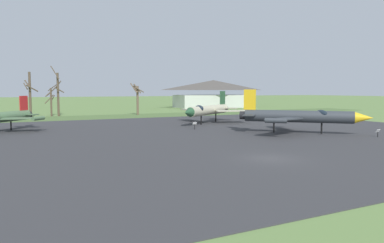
# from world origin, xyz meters

# --- Properties ---
(ground_plane) EXTENTS (600.00, 600.00, 0.00)m
(ground_plane) POSITION_xyz_m (0.00, 0.00, 0.00)
(ground_plane) COLOR #607F42
(asphalt_apron) EXTENTS (74.32, 55.75, 0.05)m
(asphalt_apron) POSITION_xyz_m (0.00, 16.72, 0.03)
(asphalt_apron) COLOR #333335
(asphalt_apron) RESTS_ON ground
(grass_verge_strip) EXTENTS (134.32, 12.00, 0.06)m
(grass_verge_strip) POSITION_xyz_m (0.00, 50.60, 0.03)
(grass_verge_strip) COLOR #4C6835
(grass_verge_strip) RESTS_ON ground
(jet_fighter_front_right) EXTENTS (13.04, 13.03, 5.41)m
(jet_fighter_front_right) POSITION_xyz_m (13.88, 11.68, 2.15)
(jet_fighter_front_right) COLOR #33383D
(jet_fighter_front_right) RESTS_ON ground
(info_placard_front_right) EXTENTS (0.59, 0.27, 0.92)m
(info_placard_front_right) POSITION_xyz_m (19.20, 4.98, 0.59)
(info_placard_front_right) COLOR black
(info_placard_front_right) RESTS_ON ground
(jet_fighter_rear_center) EXTENTS (13.79, 11.84, 5.18)m
(jet_fighter_rear_center) POSITION_xyz_m (10.68, 28.79, 2.20)
(jet_fighter_rear_center) COLOR #B7B293
(jet_fighter_rear_center) RESTS_ON ground
(info_placard_rear_center) EXTENTS (0.56, 0.29, 1.05)m
(info_placard_rear_center) POSITION_xyz_m (4.47, 21.47, 0.65)
(info_placard_rear_center) COLOR black
(info_placard_rear_center) RESTS_ON ground
(bare_tree_left_of_center) EXTENTS (2.67, 2.14, 8.94)m
(bare_tree_left_of_center) POSITION_xyz_m (-13.81, 56.94, 4.69)
(bare_tree_left_of_center) COLOR brown
(bare_tree_left_of_center) RESTS_ON ground
(bare_tree_center) EXTENTS (2.70, 1.68, 6.55)m
(bare_tree_center) POSITION_xyz_m (-9.86, 57.59, 3.43)
(bare_tree_center) COLOR brown
(bare_tree_center) RESTS_ON ground
(bare_tree_right_of_center) EXTENTS (2.51, 2.15, 10.28)m
(bare_tree_right_of_center) POSITION_xyz_m (-8.46, 57.73, 4.77)
(bare_tree_right_of_center) COLOR brown
(bare_tree_right_of_center) RESTS_ON ground
(bare_tree_far_right) EXTENTS (2.60, 2.12, 6.88)m
(bare_tree_far_right) POSITION_xyz_m (7.06, 53.35, 3.83)
(bare_tree_far_right) COLOR brown
(bare_tree_far_right) RESTS_ON ground
(visitor_building) EXTENTS (25.68, 15.03, 8.50)m
(visitor_building) POSITION_xyz_m (39.96, 77.26, 4.28)
(visitor_building) COLOR beige
(visitor_building) RESTS_ON ground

